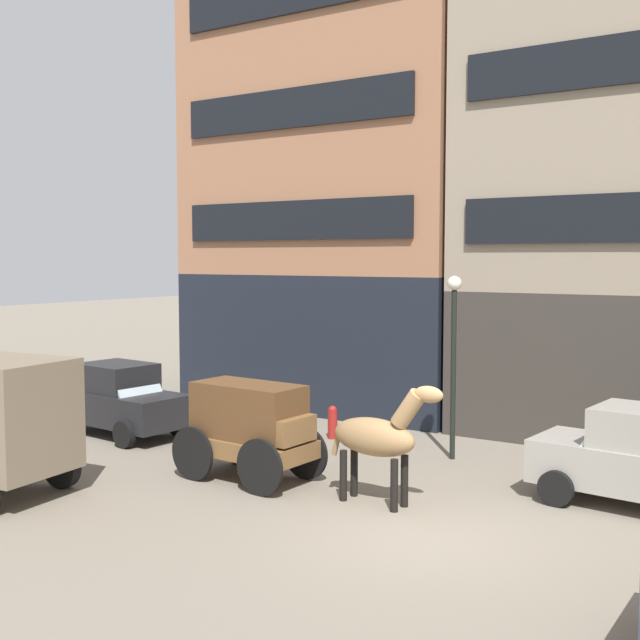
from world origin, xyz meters
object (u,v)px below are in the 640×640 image
(streetlamp_curbside, at_px, (454,341))
(fire_hydrant_curbside, at_px, (333,422))
(cargo_wagon, at_px, (250,425))
(draft_horse, at_px, (378,436))
(sedan_light, at_px, (120,399))

(streetlamp_curbside, distance_m, fire_hydrant_curbside, 4.02)
(fire_hydrant_curbside, bearing_deg, streetlamp_curbside, -4.27)
(cargo_wagon, distance_m, draft_horse, 2.95)
(cargo_wagon, height_order, fire_hydrant_curbside, cargo_wagon)
(cargo_wagon, xyz_separation_m, sedan_light, (-5.34, 1.46, -0.23))
(draft_horse, xyz_separation_m, sedan_light, (-8.29, 1.47, -0.36))
(cargo_wagon, distance_m, streetlamp_curbside, 4.95)
(sedan_light, xyz_separation_m, streetlamp_curbside, (8.11, 2.34, 1.76))
(cargo_wagon, xyz_separation_m, streetlamp_curbside, (2.77, 3.80, 1.52))
(cargo_wagon, height_order, draft_horse, draft_horse)
(draft_horse, distance_m, fire_hydrant_curbside, 5.43)
(cargo_wagon, distance_m, fire_hydrant_curbside, 4.15)
(cargo_wagon, height_order, sedan_light, cargo_wagon)
(cargo_wagon, bearing_deg, streetlamp_curbside, 53.94)
(draft_horse, bearing_deg, cargo_wagon, 179.94)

